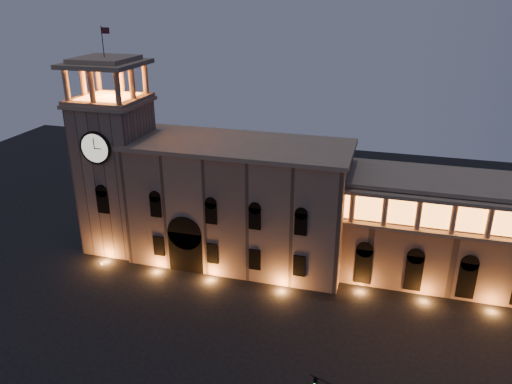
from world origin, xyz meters
TOP-DOWN VIEW (x-y plane):
  - ground at (0.00, 0.00)m, footprint 160.00×160.00m
  - government_building at (-2.08, 21.93)m, footprint 30.80×12.80m
  - clock_tower at (-20.50, 20.98)m, footprint 9.80×9.80m
  - colonnade_wing at (32.00, 23.92)m, footprint 40.60×11.50m

SIDE VIEW (x-z plane):
  - ground at x=0.00m, z-range 0.00..0.00m
  - colonnade_wing at x=32.00m, z-range 0.08..14.58m
  - government_building at x=-2.08m, z-range -0.03..17.57m
  - clock_tower at x=-20.50m, z-range -3.70..28.70m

